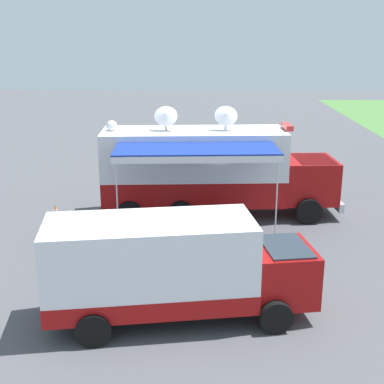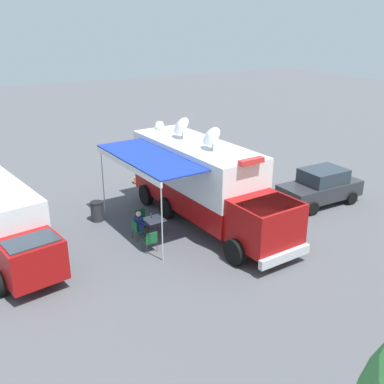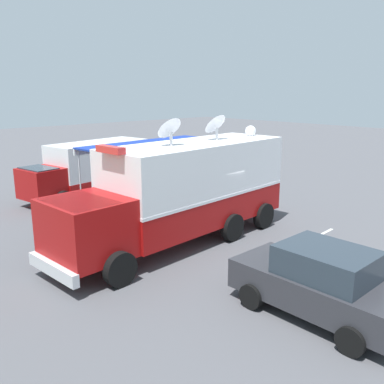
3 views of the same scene
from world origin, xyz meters
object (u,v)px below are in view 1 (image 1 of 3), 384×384
Objects in this scene: water_bottle at (210,216)px; car_behind_truck at (230,160)px; folding_table at (214,220)px; folding_chair_at_table at (216,232)px; command_truck at (212,168)px; folding_chair_spare_by_truck at (251,232)px; folding_chair_beside_table at (191,226)px; trash_bin at (137,241)px; seated_responder at (215,226)px; traffic_cone at (55,212)px; support_truck at (171,269)px.

car_behind_truck is (-8.70, 1.08, 0.05)m from water_bottle.
folding_table is 0.98× the size of folding_chair_at_table.
folding_chair_spare_by_truck is (3.29, 1.33, -1.43)m from command_truck.
trash_bin reaches higher than folding_chair_beside_table.
folding_chair_at_table is at bearing 3.69° from seated_responder.
car_behind_truck is (-9.25, 0.89, 0.23)m from seated_responder.
folding_chair_at_table is 2.77m from trash_bin.
folding_chair_beside_table is 0.97m from seated_responder.
folding_table is at bearing -121.15° from folding_chair_spare_by_truck.
support_truck is at bearing 34.41° from traffic_cone.
water_bottle is at bearing 169.84° from support_truck.
traffic_cone is (-3.50, -3.76, -0.18)m from trash_bin.
folding_chair_spare_by_truck is at bearing 102.65° from trash_bin.
car_behind_truck is (-6.11, 0.99, -1.07)m from command_truck.
seated_responder reaches higher than traffic_cone.
support_truck is (8.23, -1.10, -0.56)m from command_truck.
support_truck is (4.90, -1.21, 0.87)m from folding_chair_at_table.
folding_chair_beside_table is at bearing 176.62° from support_truck.
folding_chair_spare_by_truck is (0.55, 2.10, 0.00)m from folding_chair_beside_table.
water_bottle is at bearing -1.92° from command_truck.
car_behind_truck reaches higher than folding_table.
folding_table is at bearing -177.70° from seated_responder.
seated_responder is at bearing 2.30° from folding_table.
folding_table is (2.53, 0.08, -1.27)m from command_truck.
water_bottle reaches higher than folding_chair_beside_table.
command_truck is 3.83m from folding_chair_spare_by_truck.
trash_bin reaches higher than folding_chair_at_table.
folding_table is 3.79× the size of water_bottle.
support_truck is at bearing -26.14° from folding_chair_spare_by_truck.
car_behind_truck is at bearing 173.94° from folding_table.
folding_chair_spare_by_truck is 1.50× the size of traffic_cone.
command_truck reaches higher than water_bottle.
water_bottle is 1.61m from folding_chair_spare_by_truck.
support_truck is 14.50m from car_behind_truck.
folding_chair_beside_table is 0.12× the size of support_truck.
command_truck is 2.29× the size of car_behind_truck.
water_bottle reaches higher than trash_bin.
folding_chair_at_table is (0.80, 0.04, -0.16)m from folding_table.
trash_bin is (0.87, -3.86, -0.06)m from folding_chair_spare_by_truck.
seated_responder reaches higher than folding_chair_at_table.
traffic_cone is (-2.49, -6.39, -0.37)m from seated_responder.
car_behind_truck is (-8.64, 0.92, 0.21)m from folding_table.
folding_table is at bearing 1.71° from command_truck.
folding_chair_spare_by_truck is at bearing 63.62° from water_bottle.
traffic_cone is (-1.88, -6.37, -0.39)m from folding_table.
folding_chair_beside_table is (0.16, -0.69, -0.32)m from water_bottle.
folding_chair_beside_table reaches higher than traffic_cone.
folding_table is 0.98× the size of folding_chair_beside_table.
command_truck is at bearing -158.00° from folding_chair_spare_by_truck.
support_truck is at bearing -11.63° from folding_table.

